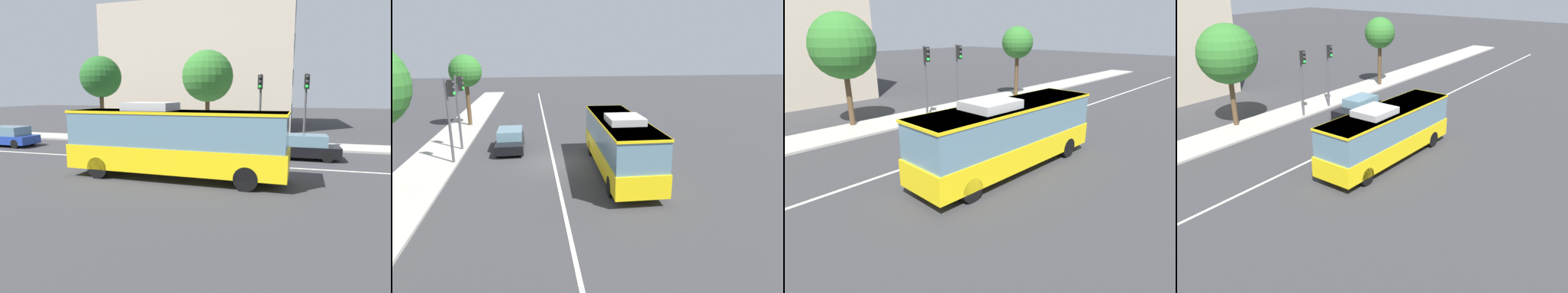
# 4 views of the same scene
# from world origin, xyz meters

# --- Properties ---
(ground_plane) EXTENTS (160.00, 160.00, 0.00)m
(ground_plane) POSITION_xyz_m (0.00, 0.00, 0.00)
(ground_plane) COLOR #333335
(sidewalk_kerb) EXTENTS (80.00, 3.24, 0.14)m
(sidewalk_kerb) POSITION_xyz_m (0.00, 7.44, 0.07)
(sidewalk_kerb) COLOR #9E9B93
(sidewalk_kerb) RESTS_ON ground_plane
(lane_centre_line) EXTENTS (76.00, 0.16, 0.01)m
(lane_centre_line) POSITION_xyz_m (0.00, 0.00, 0.01)
(lane_centre_line) COLOR silver
(lane_centre_line) RESTS_ON ground_plane
(transit_bus) EXTENTS (10.08, 2.85, 3.46)m
(transit_bus) POSITION_xyz_m (-2.34, -3.59, 1.81)
(transit_bus) COLOR yellow
(transit_bus) RESTS_ON ground_plane
(sedan_black) EXTENTS (4.51, 1.83, 1.46)m
(sedan_black) POSITION_xyz_m (3.36, 2.79, 0.72)
(sedan_black) COLOR black
(sedan_black) RESTS_ON ground_plane
(traffic_light_near_corner) EXTENTS (0.33, 0.62, 5.20)m
(traffic_light_near_corner) POSITION_xyz_m (0.59, 5.94, 3.56)
(traffic_light_near_corner) COLOR #47474C
(traffic_light_near_corner) RESTS_ON ground_plane
(traffic_light_mid_block) EXTENTS (0.34, 0.62, 5.20)m
(traffic_light_mid_block) POSITION_xyz_m (3.61, 5.99, 3.56)
(traffic_light_mid_block) COLOR #47474C
(traffic_light_mid_block) RESTS_ON ground_plane
(street_tree_kerbside_left) EXTENTS (2.88, 2.88, 6.52)m
(street_tree_kerbside_left) POSITION_xyz_m (12.13, 6.96, 5.02)
(street_tree_kerbside_left) COLOR #4C3823
(street_tree_kerbside_left) RESTS_ON ground_plane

